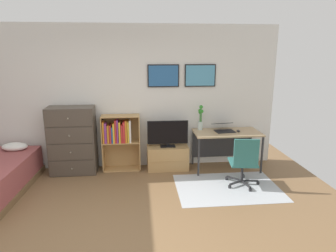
% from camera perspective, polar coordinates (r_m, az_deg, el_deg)
% --- Properties ---
extents(ground_plane, '(7.20, 7.20, 0.00)m').
position_cam_1_polar(ground_plane, '(3.89, -11.54, -20.63)').
color(ground_plane, brown).
extents(wall_back_with_posters, '(6.12, 0.09, 2.70)m').
position_cam_1_polar(wall_back_with_posters, '(5.69, -9.68, 5.36)').
color(wall_back_with_posters, silver).
rests_on(wall_back_with_posters, ground_plane).
extents(area_rug, '(1.70, 1.20, 0.01)m').
position_cam_1_polar(area_rug, '(5.13, 11.38, -11.51)').
color(area_rug, '#B2B7BC').
rests_on(area_rug, ground_plane).
extents(dresser, '(0.83, 0.46, 1.25)m').
position_cam_1_polar(dresser, '(5.70, -17.89, -2.67)').
color(dresser, '#4C4238').
rests_on(dresser, ground_plane).
extents(bookshelf, '(0.71, 0.30, 1.06)m').
position_cam_1_polar(bookshelf, '(5.63, -9.36, -2.08)').
color(bookshelf, tan).
rests_on(bookshelf, ground_plane).
extents(tv_stand, '(0.78, 0.41, 0.45)m').
position_cam_1_polar(tv_stand, '(5.73, -0.07, -6.06)').
color(tv_stand, tan).
rests_on(tv_stand, ground_plane).
extents(television, '(0.77, 0.16, 0.50)m').
position_cam_1_polar(television, '(5.56, -0.05, -1.54)').
color(television, black).
rests_on(television, tv_stand).
extents(desk, '(1.24, 0.64, 0.74)m').
position_cam_1_polar(desk, '(5.78, 11.00, -2.12)').
color(desk, tan).
rests_on(desk, ground_plane).
extents(office_chair, '(0.57, 0.58, 0.86)m').
position_cam_1_polar(office_chair, '(5.06, 14.45, -6.52)').
color(office_chair, '#232326').
rests_on(office_chair, ground_plane).
extents(laptop, '(0.39, 0.42, 0.16)m').
position_cam_1_polar(laptop, '(5.72, 10.65, -0.30)').
color(laptop, black).
rests_on(laptop, desk).
extents(computer_mouse, '(0.06, 0.10, 0.03)m').
position_cam_1_polar(computer_mouse, '(5.72, 13.39, -0.93)').
color(computer_mouse, '#262628').
rests_on(computer_mouse, desk).
extents(bamboo_vase, '(0.10, 0.10, 0.48)m').
position_cam_1_polar(bamboo_vase, '(5.68, 6.28, 1.56)').
color(bamboo_vase, silver).
rests_on(bamboo_vase, desk).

